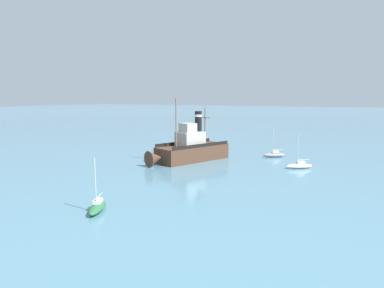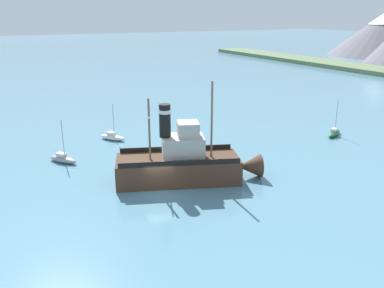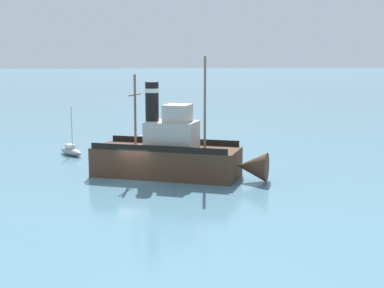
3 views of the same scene
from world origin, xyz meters
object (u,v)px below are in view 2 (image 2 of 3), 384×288
Objects in this scene: sailboat_grey at (63,159)px; sailboat_white at (113,137)px; old_tugboat at (184,163)px; sailboat_green at (334,133)px.

sailboat_grey and sailboat_white have the same top height.
old_tugboat is 16.70m from sailboat_white.
sailboat_green is at bearing 79.33° from sailboat_grey.
sailboat_green is 1.00× the size of sailboat_grey.
old_tugboat is 2.99× the size of sailboat_white.
sailboat_white is at bearing 126.85° from sailboat_grey.
sailboat_grey is (-6.54, -34.70, 0.00)m from sailboat_green.
sailboat_grey is 9.28m from sailboat_white.
old_tugboat is 14.67m from sailboat_grey.
sailboat_white is at bearing -113.94° from sailboat_green.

